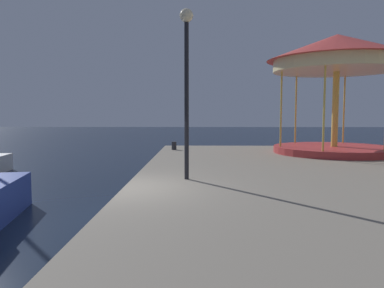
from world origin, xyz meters
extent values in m
plane|color=black|center=(0.00, 0.00, 0.00)|extent=(120.00, 120.00, 0.00)
cylinder|color=#B23333|center=(7.95, 7.82, 0.95)|extent=(5.33, 5.33, 0.30)
cylinder|color=gold|center=(7.95, 7.82, 2.77)|extent=(0.28, 0.28, 3.33)
cylinder|color=#F2E099|center=(7.95, 7.82, 4.68)|extent=(5.52, 5.52, 0.50)
cone|color=#C63D38|center=(7.95, 7.82, 5.50)|extent=(6.13, 6.13, 1.13)
cylinder|color=gold|center=(9.16, 9.91, 2.77)|extent=(0.08, 0.08, 3.33)
cylinder|color=gold|center=(6.75, 9.91, 2.77)|extent=(0.08, 0.08, 3.33)
cylinder|color=gold|center=(5.54, 7.82, 2.77)|extent=(0.08, 0.08, 3.33)
cylinder|color=gold|center=(6.75, 5.73, 2.77)|extent=(0.08, 0.08, 3.33)
cylinder|color=black|center=(1.51, 1.15, 2.90)|extent=(0.12, 0.12, 4.19)
sphere|color=#F9E5B2|center=(1.51, 1.15, 5.17)|extent=(0.36, 0.36, 0.36)
cylinder|color=#2D2D33|center=(0.64, 9.22, 1.00)|extent=(0.24, 0.24, 0.40)
camera|label=1|loc=(1.81, -8.80, 2.60)|focal=34.47mm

